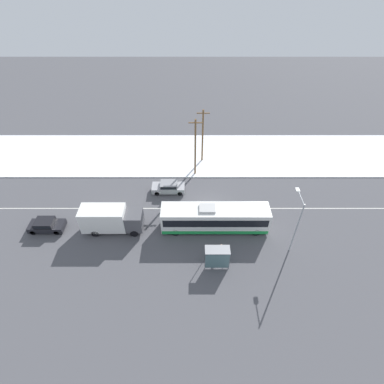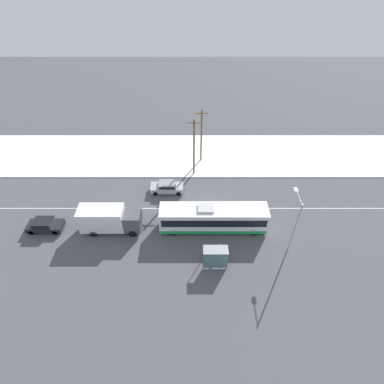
% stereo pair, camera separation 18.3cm
% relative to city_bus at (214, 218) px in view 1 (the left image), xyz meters
% --- Properties ---
extents(ground_plane, '(120.00, 120.00, 0.00)m').
position_rel_city_bus_xyz_m(ground_plane, '(-0.43, 3.22, -1.61)').
color(ground_plane, '#4C4C51').
extents(snow_lot, '(80.00, 11.45, 0.12)m').
position_rel_city_bus_xyz_m(snow_lot, '(-0.43, 15.19, -1.55)').
color(snow_lot, white).
rests_on(snow_lot, ground_plane).
extents(lane_marking_center, '(60.00, 0.12, 0.00)m').
position_rel_city_bus_xyz_m(lane_marking_center, '(-0.43, 3.22, -1.61)').
color(lane_marking_center, silver).
rests_on(lane_marking_center, ground_plane).
extents(city_bus, '(12.30, 2.57, 3.30)m').
position_rel_city_bus_xyz_m(city_bus, '(0.00, 0.00, 0.00)').
color(city_bus, white).
rests_on(city_bus, ground_plane).
extents(box_truck, '(6.95, 2.30, 3.29)m').
position_rel_city_bus_xyz_m(box_truck, '(-11.94, -0.29, 0.18)').
color(box_truck, silver).
rests_on(box_truck, ground_plane).
extents(sedan_car, '(4.34, 1.80, 1.48)m').
position_rel_city_bus_xyz_m(sedan_car, '(-5.77, 6.52, -0.80)').
color(sedan_car, '#9E9EA3').
rests_on(sedan_car, ground_plane).
extents(parked_car_near_truck, '(4.03, 1.80, 1.46)m').
position_rel_city_bus_xyz_m(parked_car_near_truck, '(-19.62, -0.28, -0.82)').
color(parked_car_near_truck, black).
rests_on(parked_car_near_truck, ground_plane).
extents(pedestrian_at_stop, '(0.58, 0.26, 1.61)m').
position_rel_city_bus_xyz_m(pedestrian_at_stop, '(0.48, -3.89, -0.62)').
color(pedestrian_at_stop, '#23232D').
rests_on(pedestrian_at_stop, ground_plane).
extents(bus_shelter, '(2.55, 1.20, 2.40)m').
position_rel_city_bus_xyz_m(bus_shelter, '(-0.05, -5.39, 0.06)').
color(bus_shelter, gray).
rests_on(bus_shelter, ground_plane).
extents(streetlamp, '(0.36, 2.72, 6.96)m').
position_rel_city_bus_xyz_m(streetlamp, '(8.09, -2.76, 2.84)').
color(streetlamp, '#9EA3A8').
rests_on(streetlamp, ground_plane).
extents(utility_pole_roadside, '(1.80, 0.24, 8.68)m').
position_rel_city_bus_xyz_m(utility_pole_roadside, '(-2.19, 10.38, 2.92)').
color(utility_pole_roadside, brown).
rests_on(utility_pole_roadside, ground_plane).
extents(utility_pole_snowlot, '(1.80, 0.24, 8.34)m').
position_rel_city_bus_xyz_m(utility_pole_snowlot, '(-1.11, 13.69, 2.74)').
color(utility_pole_snowlot, brown).
rests_on(utility_pole_snowlot, ground_plane).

